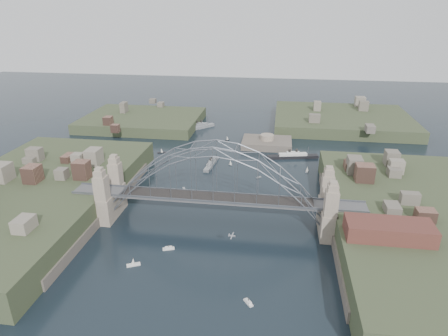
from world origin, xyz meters
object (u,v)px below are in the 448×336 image
(naval_cruiser_far, at_px, (199,127))
(ocean_liner, at_px, (293,156))
(naval_cruiser_near, at_px, (211,164))
(bridge, at_px, (215,185))
(fort_island, at_px, (267,147))
(wharf_shed, at_px, (389,230))

(naval_cruiser_far, xyz_separation_m, ocean_liner, (47.08, -35.63, -0.12))
(naval_cruiser_near, bearing_deg, ocean_liner, 21.62)
(bridge, bearing_deg, fort_island, 80.27)
(bridge, bearing_deg, naval_cruiser_near, 101.51)
(fort_island, distance_m, ocean_liner, 17.65)
(wharf_shed, height_order, naval_cruiser_far, wharf_shed)
(naval_cruiser_near, bearing_deg, fort_island, 51.44)
(naval_cruiser_near, relative_size, naval_cruiser_far, 1.09)
(naval_cruiser_far, bearing_deg, wharf_shed, -57.49)
(wharf_shed, distance_m, ocean_liner, 74.09)
(wharf_shed, height_order, naval_cruiser_near, wharf_shed)
(bridge, relative_size, naval_cruiser_far, 5.84)
(bridge, bearing_deg, ocean_liner, 67.52)
(bridge, relative_size, ocean_liner, 3.93)
(bridge, height_order, ocean_liner, bridge)
(fort_island, xyz_separation_m, naval_cruiser_near, (-20.91, -26.23, 1.06))
(wharf_shed, distance_m, naval_cruiser_near, 78.89)
(fort_island, bearing_deg, bridge, -99.73)
(naval_cruiser_far, bearing_deg, naval_cruiser_near, -73.05)
(bridge, bearing_deg, wharf_shed, -17.65)
(ocean_liner, bearing_deg, naval_cruiser_near, -158.38)
(wharf_shed, height_order, ocean_liner, wharf_shed)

